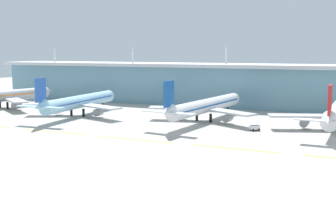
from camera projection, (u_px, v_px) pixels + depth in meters
The scene contains 10 objects.
ground_plane at pixel (148, 138), 146.20m from camera, with size 600.00×600.00×0.00m, color #A8A59E.
terminal_building at pixel (228, 84), 233.21m from camera, with size 288.00×34.00×31.60m.
airliner_nearest at pixel (6, 96), 222.12m from camera, with size 47.92×58.83×18.90m.
airliner_near_middle at pixel (79, 102), 195.54m from camera, with size 48.73×64.21×18.90m.
airliner_center at pixel (205, 106), 180.53m from camera, with size 48.44×69.63×18.90m.
airliner_far_middle at pixel (336, 113), 159.13m from camera, with size 48.78×62.13×18.90m.
taxiway_stripe_mid_west at pixel (53, 132), 157.34m from camera, with size 28.00×0.70×0.04m, color yellow.
taxiway_stripe_centre at pixel (135, 139), 143.63m from camera, with size 28.00×0.70×0.04m, color yellow.
taxiway_stripe_mid_east at pixel (234, 149), 129.93m from camera, with size 28.00×0.70×0.04m, color yellow.
baggage_cart at pixel (255, 127), 159.42m from camera, with size 3.86×3.77×2.48m.
Camera 1 is at (64.53, -128.55, 29.28)m, focal length 45.91 mm.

